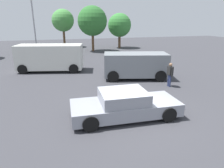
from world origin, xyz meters
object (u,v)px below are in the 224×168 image
at_px(van_white, 50,57).
at_px(light_post_near, 33,18).
at_px(pedestrian, 170,73).
at_px(dog, 176,103).
at_px(suv_dark, 136,65).
at_px(sedan_foreground, 125,105).

distance_m(van_white, light_post_near, 5.33).
bearing_deg(pedestrian, dog, 66.34).
distance_m(suv_dark, light_post_near, 11.48).
bearing_deg(dog, light_post_near, -13.68).
relative_size(van_white, pedestrian, 3.61).
xyz_separation_m(sedan_foreground, dog, (2.73, 0.14, -0.32)).
bearing_deg(sedan_foreground, light_post_near, 110.52).
bearing_deg(van_white, sedan_foreground, 121.10).
xyz_separation_m(sedan_foreground, van_white, (-3.04, 9.71, 0.62)).
height_order(dog, suv_dark, suv_dark).
bearing_deg(sedan_foreground, dog, 6.28).
height_order(van_white, pedestrian, van_white).
height_order(sedan_foreground, pedestrian, pedestrian).
relative_size(pedestrian, light_post_near, 0.24).
bearing_deg(pedestrian, light_post_near, -48.51).
bearing_deg(dog, suv_dark, -42.49).
bearing_deg(suv_dark, pedestrian, -45.26).
relative_size(sedan_foreground, van_white, 0.86).
distance_m(pedestrian, light_post_near, 14.11).
xyz_separation_m(suv_dark, light_post_near, (-7.19, 8.33, 3.27)).
height_order(suv_dark, light_post_near, light_post_near).
xyz_separation_m(van_white, pedestrian, (7.26, -6.58, -0.28)).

